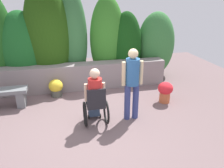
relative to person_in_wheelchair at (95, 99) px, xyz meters
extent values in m
plane|color=#6C5758|center=(-0.04, 0.01, -0.62)|extent=(11.33, 11.33, 0.00)
cube|color=gray|center=(-0.04, 2.12, -0.22)|extent=(5.14, 0.47, 0.80)
ellipsoid|color=#195921|center=(-1.79, 2.66, 0.55)|extent=(1.34, 0.94, 2.34)
ellipsoid|color=#22470F|center=(-1.02, 2.62, 0.96)|extent=(1.35, 0.95, 3.17)
ellipsoid|color=#356E3A|center=(-0.30, 2.75, 0.88)|extent=(0.97, 0.68, 3.01)
ellipsoid|color=#347B25|center=(0.84, 2.76, 0.75)|extent=(1.14, 0.80, 2.74)
ellipsoid|color=#114011|center=(1.46, 2.65, 0.51)|extent=(1.04, 0.73, 2.27)
ellipsoid|color=#367639|center=(2.59, 2.83, 0.49)|extent=(1.34, 0.94, 2.23)
cube|color=slate|center=(-1.77, 1.27, -0.41)|extent=(0.20, 0.34, 0.42)
cube|color=black|center=(0.00, -0.03, -0.12)|extent=(0.40, 0.40, 0.06)
cube|color=black|center=(0.00, -0.21, 0.11)|extent=(0.40, 0.04, 0.40)
cube|color=black|center=(0.00, 0.29, -0.52)|extent=(0.28, 0.12, 0.03)
torus|color=black|center=(-0.24, -0.03, -0.34)|extent=(0.05, 0.56, 0.56)
torus|color=black|center=(0.24, -0.03, -0.34)|extent=(0.05, 0.56, 0.56)
cylinder|color=black|center=(-0.14, 0.22, -0.57)|extent=(0.03, 0.10, 0.10)
cylinder|color=black|center=(0.14, 0.22, -0.57)|extent=(0.03, 0.10, 0.10)
cube|color=#384D6A|center=(0.00, 0.07, -0.01)|extent=(0.30, 0.40, 0.16)
cube|color=#384D6A|center=(0.00, 0.27, -0.36)|extent=(0.26, 0.14, 0.43)
cylinder|color=red|center=(0.00, -0.05, 0.24)|extent=(0.30, 0.30, 0.50)
cylinder|color=beige|center=(-0.19, 0.01, 0.16)|extent=(0.08, 0.08, 0.40)
cylinder|color=beige|center=(0.19, 0.01, 0.16)|extent=(0.08, 0.08, 0.40)
sphere|color=beige|center=(0.00, -0.05, 0.60)|extent=(0.22, 0.22, 0.22)
cylinder|color=navy|center=(0.75, 0.04, -0.19)|extent=(0.14, 0.14, 0.86)
cylinder|color=navy|center=(0.95, 0.04, -0.19)|extent=(0.14, 0.14, 0.86)
cylinder|color=#2E609A|center=(0.85, 0.04, 0.54)|extent=(0.30, 0.30, 0.60)
cylinder|color=beige|center=(0.65, 0.04, 0.51)|extent=(0.09, 0.09, 0.54)
cylinder|color=beige|center=(1.05, 0.04, 0.51)|extent=(0.09, 0.09, 0.54)
sphere|color=beige|center=(0.85, 0.04, 0.95)|extent=(0.22, 0.22, 0.22)
cylinder|color=#BE5C36|center=(2.00, 0.66, -0.47)|extent=(0.29, 0.29, 0.31)
ellipsoid|color=#1F3821|center=(2.00, 0.66, -0.27)|extent=(0.31, 0.31, 0.12)
ellipsoid|color=red|center=(2.00, 0.66, -0.22)|extent=(0.40, 0.40, 0.34)
cylinder|color=#494B40|center=(-0.89, 1.70, -0.51)|extent=(0.31, 0.31, 0.22)
ellipsoid|color=#10441B|center=(-0.89, 1.70, -0.36)|extent=(0.34, 0.34, 0.13)
ellipsoid|color=gold|center=(-0.89, 1.70, -0.30)|extent=(0.40, 0.40, 0.37)
camera|label=1|loc=(-0.60, -4.36, 2.12)|focal=35.49mm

